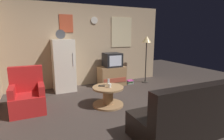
# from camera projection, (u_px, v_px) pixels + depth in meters

# --- Properties ---
(ground_plane) EXTENTS (12.00, 12.00, 0.00)m
(ground_plane) POSITION_uv_depth(u_px,v_px,m) (123.00, 113.00, 3.79)
(ground_plane) COLOR #3D332D
(wall_with_art) EXTENTS (5.20, 0.12, 2.55)m
(wall_with_art) POSITION_uv_depth(u_px,v_px,m) (88.00, 46.00, 5.72)
(wall_with_art) COLOR tan
(wall_with_art) RESTS_ON ground_plane
(fridge) EXTENTS (0.60, 0.62, 1.77)m
(fridge) POSITION_uv_depth(u_px,v_px,m) (64.00, 65.00, 5.15)
(fridge) COLOR silver
(fridge) RESTS_ON ground_plane
(tv_stand) EXTENTS (0.84, 0.53, 0.62)m
(tv_stand) POSITION_uv_depth(u_px,v_px,m) (112.00, 76.00, 5.79)
(tv_stand) COLOR #9E754C
(tv_stand) RESTS_ON ground_plane
(crt_tv) EXTENTS (0.54, 0.51, 0.44)m
(crt_tv) POSITION_uv_depth(u_px,v_px,m) (112.00, 60.00, 5.69)
(crt_tv) COLOR black
(crt_tv) RESTS_ON tv_stand
(standing_lamp) EXTENTS (0.32, 0.32, 1.59)m
(standing_lamp) POSITION_uv_depth(u_px,v_px,m) (147.00, 43.00, 5.91)
(standing_lamp) COLOR #332D28
(standing_lamp) RESTS_ON ground_plane
(coffee_table) EXTENTS (0.72, 0.72, 0.45)m
(coffee_table) POSITION_uv_depth(u_px,v_px,m) (108.00, 96.00, 4.13)
(coffee_table) COLOR #9E754C
(coffee_table) RESTS_ON ground_plane
(wine_glass) EXTENTS (0.05, 0.05, 0.15)m
(wine_glass) POSITION_uv_depth(u_px,v_px,m) (108.00, 82.00, 4.22)
(wine_glass) COLOR silver
(wine_glass) RESTS_ON coffee_table
(mug_ceramic_white) EXTENTS (0.08, 0.08, 0.09)m
(mug_ceramic_white) POSITION_uv_depth(u_px,v_px,m) (110.00, 86.00, 4.02)
(mug_ceramic_white) COLOR silver
(mug_ceramic_white) RESTS_ON coffee_table
(remote_control) EXTENTS (0.15, 0.12, 0.02)m
(remote_control) POSITION_uv_depth(u_px,v_px,m) (102.00, 86.00, 4.12)
(remote_control) COLOR black
(remote_control) RESTS_ON coffee_table
(armchair) EXTENTS (0.68, 0.68, 0.96)m
(armchair) POSITION_uv_depth(u_px,v_px,m) (28.00, 96.00, 3.80)
(armchair) COLOR red
(armchair) RESTS_ON ground_plane
(couch) EXTENTS (1.70, 0.80, 0.92)m
(couch) POSITION_uv_depth(u_px,v_px,m) (185.00, 118.00, 2.88)
(couch) COLOR black
(couch) RESTS_ON ground_plane
(book_stack) EXTENTS (0.22, 0.17, 0.12)m
(book_stack) POSITION_uv_depth(u_px,v_px,m) (130.00, 82.00, 5.97)
(book_stack) COLOR gray
(book_stack) RESTS_ON ground_plane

